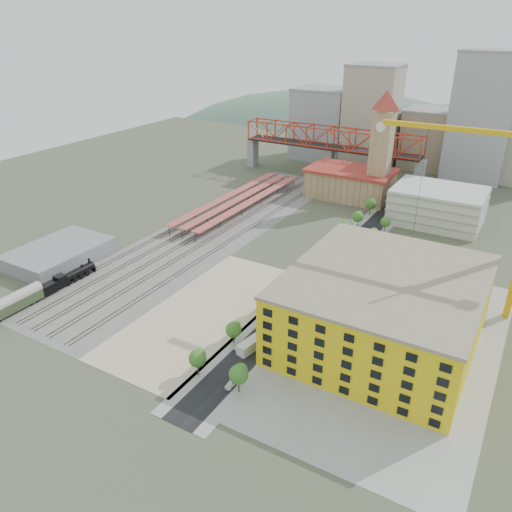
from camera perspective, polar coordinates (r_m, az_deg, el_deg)
The scene contains 32 objects.
ground at distance 162.49m, azimuth 1.94°, elevation -1.64°, with size 400.00×400.00×0.00m, color #474C38.
ballast_strip at distance 193.28m, azimuth -4.96°, elevation 2.92°, with size 36.00×165.00×0.06m, color #605E59.
dirt_lot at distance 141.20m, azimuth -5.67°, elevation -6.32°, with size 28.00×67.00×0.06m, color tan.
street_asphalt at distance 168.86m, azimuth 9.17°, elevation -0.85°, with size 12.00×170.00×0.06m, color black.
sidewalk_west at distance 170.64m, azimuth 7.46°, elevation -0.44°, with size 3.00×170.00×0.04m, color gray.
sidewalk_east at distance 167.25m, azimuth 10.91°, elevation -1.28°, with size 3.00×170.00×0.04m, color gray.
construction_pad at distance 132.67m, azimuth 15.16°, elevation -9.54°, with size 50.00×90.00×0.06m, color gray.
rail_tracks at distance 194.21m, azimuth -5.40°, elevation 3.05°, with size 26.56×160.00×0.18m.
platform_canopies at distance 215.79m, azimuth -1.90°, elevation 6.60°, with size 16.00×80.00×4.12m.
station_hall at distance 231.82m, azimuth 10.72°, elevation 8.23°, with size 38.00×24.00×13.10m.
clock_tower at distance 220.60m, azimuth 14.23°, elevation 12.94°, with size 12.00×12.00×52.00m.
parking_garage at distance 210.95m, azimuth 20.04°, elevation 5.43°, with size 34.00×26.00×14.00m, color silver.
truss_bridge at distance 256.34m, azimuth 8.52°, elevation 12.89°, with size 94.00×9.60×25.60m.
construction_building at distance 128.20m, azimuth 14.36°, elevation -5.77°, with size 44.60×50.60×18.80m.
warehouse at distance 180.71m, azimuth -21.63°, elevation 0.27°, with size 22.00×32.00×5.00m, color gray.
street_trees at distance 160.54m, azimuth 7.83°, elevation -2.25°, with size 15.40×124.40×8.00m.
skyline at distance 281.09m, azimuth 17.91°, elevation 13.91°, with size 133.00×46.00×60.00m.
distant_hills at distance 417.41m, azimuth 24.95°, elevation 1.53°, with size 647.00×264.00×227.00m.
locomotive at distance 164.09m, azimuth -20.57°, elevation -2.32°, with size 2.84×21.92×5.48m.
coach at distance 154.00m, azimuth -26.12°, elevation -4.88°, with size 3.15×18.27×5.73m.
site_trailer_a at distance 125.78m, azimuth -0.25°, elevation -9.89°, with size 2.70×10.27×2.81m, color silver.
site_trailer_b at distance 133.36m, azimuth 2.08°, elevation -7.61°, with size 2.70×10.27×2.81m, color silver.
site_trailer_c at distance 147.73m, azimuth 5.55°, elevation -4.16°, with size 2.60×9.86×2.70m, color silver.
site_trailer_d at distance 153.50m, azimuth 6.70°, elevation -2.97°, with size 2.70×10.24×2.80m, color silver.
car_0 at distance 126.17m, azimuth -1.88°, elevation -10.17°, with size 1.70×4.22×1.44m, color silver.
car_1 at distance 145.10m, azimuth 3.58°, elevation -4.97°, with size 1.49×4.28×1.41m, color gray.
car_2 at distance 163.58m, azimuth 7.28°, elevation -1.34°, with size 2.65×5.76×1.60m, color black.
car_3 at distance 172.53m, azimuth 8.72°, elevation 0.06°, with size 2.19×5.39×1.56m, color navy.
car_4 at distance 114.99m, azimuth -2.83°, elevation -14.36°, with size 1.61×4.01×1.37m, color white.
car_5 at distance 131.01m, azimuth 2.79°, elevation -8.65°, with size 1.58×4.52×1.49m, color #A8A9AE.
car_6 at distance 151.43m, azimuth 7.45°, elevation -3.75°, with size 2.31×5.02×1.40m, color black.
car_7 at distance 172.97m, azimuth 10.87°, elevation -0.08°, with size 1.94×4.78×1.39m, color navy.
Camera 1 is at (68.16, -127.20, 74.68)m, focal length 35.00 mm.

